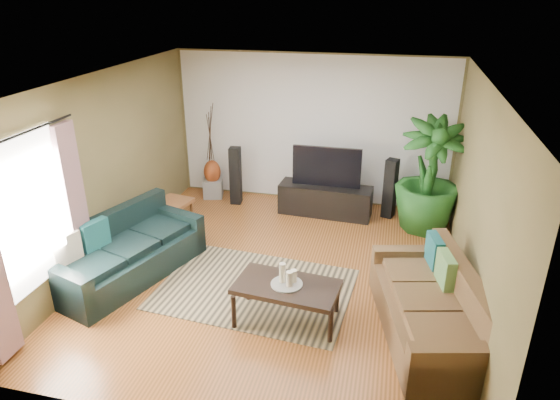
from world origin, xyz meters
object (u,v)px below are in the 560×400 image
(side_table, at_px, (175,216))
(tv_stand, at_px, (325,200))
(sofa_left, at_px, (127,248))
(potted_plant, at_px, (429,176))
(sofa_right, at_px, (428,303))
(speaker_right, at_px, (390,189))
(pedestal, at_px, (213,188))
(speaker_left, at_px, (236,176))
(coffee_table, at_px, (287,302))
(vase, at_px, (212,172))
(television, at_px, (327,167))

(side_table, bearing_deg, tv_stand, 27.42)
(sofa_left, height_order, potted_plant, potted_plant)
(sofa_right, xyz_separation_m, tv_stand, (-1.63, 3.00, -0.16))
(sofa_right, bearing_deg, speaker_right, 176.17)
(sofa_left, distance_m, speaker_right, 4.45)
(sofa_left, bearing_deg, pedestal, 15.26)
(sofa_right, height_order, tv_stand, sofa_right)
(speaker_left, bearing_deg, potted_plant, -10.43)
(speaker_right, bearing_deg, pedestal, -163.71)
(speaker_left, xyz_separation_m, potted_plant, (3.37, -0.29, 0.40))
(pedestal, bearing_deg, potted_plant, -6.86)
(sofa_left, relative_size, coffee_table, 1.80)
(pedestal, height_order, vase, vase)
(coffee_table, bearing_deg, speaker_left, 123.48)
(television, bearing_deg, pedestal, 172.79)
(speaker_right, xyz_separation_m, pedestal, (-3.30, 0.13, -0.35))
(side_table, bearing_deg, coffee_table, -39.74)
(potted_plant, height_order, vase, potted_plant)
(sofa_right, height_order, potted_plant, potted_plant)
(sofa_left, distance_m, coffee_table, 2.42)
(coffee_table, relative_size, speaker_right, 1.17)
(television, distance_m, side_table, 2.69)
(sofa_right, relative_size, pedestal, 6.03)
(potted_plant, bearing_deg, sofa_left, -148.64)
(coffee_table, height_order, tv_stand, tv_stand)
(television, bearing_deg, sofa_left, -131.67)
(television, xyz_separation_m, speaker_right, (1.09, 0.15, -0.36))
(sofa_left, xyz_separation_m, speaker_right, (3.46, 2.80, 0.10))
(pedestal, distance_m, vase, 0.33)
(coffee_table, height_order, speaker_right, speaker_right)
(sofa_left, relative_size, speaker_left, 2.06)
(potted_plant, relative_size, side_table, 3.49)
(sofa_left, distance_m, tv_stand, 3.55)
(sofa_right, height_order, vase, sofa_right)
(sofa_right, height_order, television, television)
(sofa_right, distance_m, speaker_right, 3.21)
(coffee_table, relative_size, speaker_left, 1.14)
(tv_stand, distance_m, speaker_left, 1.71)
(television, bearing_deg, speaker_left, 176.49)
(television, height_order, side_table, television)
(television, distance_m, vase, 2.26)
(speaker_right, relative_size, vase, 2.36)
(vase, bearing_deg, pedestal, 0.00)
(sofa_left, relative_size, potted_plant, 1.18)
(pedestal, bearing_deg, coffee_table, -57.22)
(coffee_table, height_order, vase, vase)
(sofa_left, relative_size, side_table, 4.11)
(tv_stand, xyz_separation_m, television, (-0.00, 0.02, 0.62))
(coffee_table, relative_size, television, 1.04)
(television, bearing_deg, vase, 172.79)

